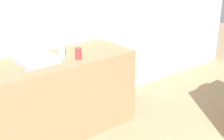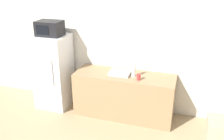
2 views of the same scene
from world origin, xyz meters
name	(u,v)px [view 1 (image 1 of 2)]	position (x,y,z in m)	size (l,w,h in m)	color
wall_back	(3,18)	(0.00, 2.92, 1.30)	(8.00, 0.06, 2.60)	silver
counter	(48,100)	(0.25, 2.54, 0.44)	(1.95, 0.66, 0.88)	#937551
sink_basin	(37,60)	(0.16, 2.53, 0.91)	(0.40, 0.31, 0.06)	#9EA3A8
bottle_tall	(61,46)	(0.43, 2.51, 1.02)	(0.08, 0.08, 0.27)	silver
bottle_short	(78,53)	(0.56, 2.38, 0.94)	(0.07, 0.07, 0.12)	red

